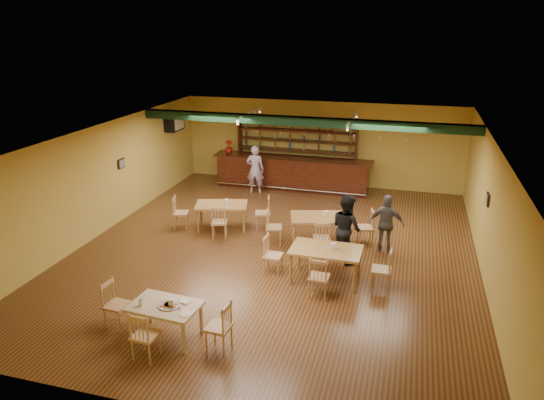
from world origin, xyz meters
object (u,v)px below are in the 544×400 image
(dining_table_a, at_px, (222,216))
(patron_bar, at_px, (255,170))
(bar_counter, at_px, (292,173))
(patron_right_a, at_px, (346,228))
(near_table, at_px, (166,321))
(dining_table_b, at_px, (320,230))
(dining_table_d, at_px, (326,265))

(dining_table_a, relative_size, patron_bar, 0.86)
(bar_counter, relative_size, patron_right_a, 3.31)
(bar_counter, xyz_separation_m, near_table, (-0.14, -9.40, -0.22))
(dining_table_b, bearing_deg, bar_counter, 97.33)
(patron_bar, bearing_deg, dining_table_a, 83.73)
(dining_table_b, distance_m, patron_bar, 4.65)
(dining_table_d, distance_m, near_table, 3.88)
(dining_table_b, bearing_deg, patron_bar, 114.13)
(patron_bar, bearing_deg, near_table, 89.55)
(dining_table_a, xyz_separation_m, dining_table_b, (2.89, -0.29, 0.02))
(dining_table_a, relative_size, near_table, 1.13)
(dining_table_a, height_order, dining_table_b, dining_table_b)
(near_table, xyz_separation_m, patron_bar, (-0.96, 8.58, 0.50))
(bar_counter, distance_m, patron_right_a, 5.84)
(dining_table_b, relative_size, near_table, 1.20)
(bar_counter, bearing_deg, dining_table_d, -70.02)
(near_table, bearing_deg, dining_table_b, 72.89)
(near_table, bearing_deg, bar_counter, 93.46)
(dining_table_a, xyz_separation_m, near_table, (0.93, -5.29, -0.02))
(dining_table_a, distance_m, dining_table_d, 4.11)
(patron_bar, relative_size, patron_right_a, 0.99)
(dining_table_b, height_order, patron_bar, patron_bar)
(dining_table_a, bearing_deg, dining_table_b, -21.38)
(bar_counter, xyz_separation_m, patron_right_a, (2.62, -5.21, 0.28))
(dining_table_d, relative_size, patron_bar, 0.95)
(dining_table_b, relative_size, patron_bar, 0.91)
(near_table, bearing_deg, dining_table_a, 104.30)
(patron_bar, distance_m, patron_right_a, 5.75)
(dining_table_b, xyz_separation_m, dining_table_d, (0.52, -2.01, 0.01))
(dining_table_a, distance_m, dining_table_b, 2.91)
(dining_table_a, distance_m, near_table, 5.37)
(bar_counter, distance_m, dining_table_a, 4.26)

